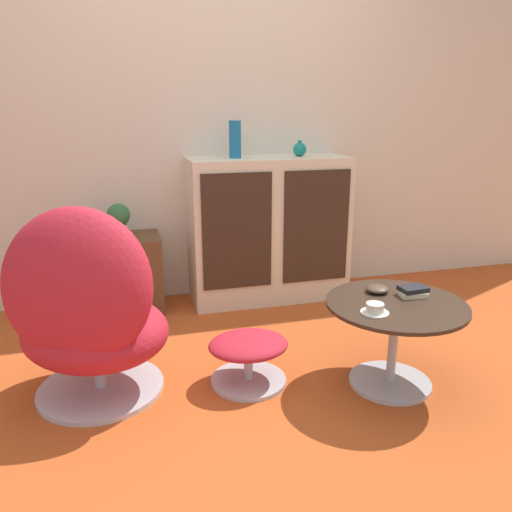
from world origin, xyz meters
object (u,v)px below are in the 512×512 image
at_px(tv_console, 113,275).
at_px(teacup, 375,309).
at_px(potted_plant, 119,218).
at_px(sideboard, 269,229).
at_px(book_stack, 413,291).
at_px(egg_chair, 87,312).
at_px(bowl, 377,289).
at_px(vase_inner_left, 300,149).
at_px(coffee_table, 394,328).
at_px(vase_leftmost, 235,139).
at_px(ottoman, 248,352).

distance_m(tv_console, teacup, 1.83).
distance_m(potted_plant, teacup, 1.79).
bearing_deg(sideboard, book_stack, -73.63).
bearing_deg(egg_chair, bowl, -4.51).
bearing_deg(teacup, vase_inner_left, 84.54).
height_order(teacup, bowl, teacup).
distance_m(egg_chair, book_stack, 1.54).
bearing_deg(egg_chair, potted_plant, 81.43).
xyz_separation_m(coffee_table, book_stack, (0.12, 0.06, 0.16)).
bearing_deg(egg_chair, sideboard, 41.91).
height_order(egg_chair, vase_inner_left, vase_inner_left).
xyz_separation_m(potted_plant, book_stack, (1.37, -1.27, -0.17)).
bearing_deg(teacup, sideboard, 93.46).
height_order(teacup, book_stack, same).
bearing_deg(coffee_table, teacup, -151.62).
height_order(vase_leftmost, vase_inner_left, vase_leftmost).
bearing_deg(egg_chair, ottoman, -4.31).
distance_m(vase_leftmost, vase_inner_left, 0.45).
relative_size(egg_chair, book_stack, 6.84).
bearing_deg(book_stack, sideboard, 106.37).
bearing_deg(egg_chair, book_stack, -7.42).
distance_m(coffee_table, book_stack, 0.21).
bearing_deg(vase_inner_left, ottoman, -120.30).
distance_m(ottoman, potted_plant, 1.35).
relative_size(ottoman, book_stack, 2.85).
relative_size(coffee_table, vase_leftmost, 2.77).
xyz_separation_m(book_stack, bowl, (-0.14, 0.09, -0.01)).
xyz_separation_m(sideboard, book_stack, (0.37, -1.24, -0.04)).
xyz_separation_m(egg_chair, teacup, (1.25, -0.34, 0.02)).
bearing_deg(coffee_table, book_stack, 25.62).
bearing_deg(potted_plant, tv_console, -179.55).
relative_size(coffee_table, potted_plant, 3.01).
distance_m(ottoman, bowl, 0.71).
bearing_deg(ottoman, vase_inner_left, 59.70).
bearing_deg(vase_inner_left, egg_chair, -142.79).
xyz_separation_m(tv_console, egg_chair, (-0.10, -1.07, 0.18)).
bearing_deg(vase_inner_left, tv_console, 179.01).
xyz_separation_m(egg_chair, vase_inner_left, (1.38, 1.05, 0.61)).
height_order(coffee_table, bowl, bowl).
distance_m(sideboard, ottoman, 1.23).
xyz_separation_m(sideboard, vase_inner_left, (0.22, 0.00, 0.54)).
bearing_deg(ottoman, potted_plant, 117.02).
bearing_deg(vase_leftmost, potted_plant, 178.31).
height_order(coffee_table, teacup, teacup).
bearing_deg(bowl, egg_chair, 175.49).
relative_size(tv_console, ottoman, 1.59).
bearing_deg(bowl, sideboard, 100.88).
distance_m(tv_console, bowl, 1.76).
bearing_deg(teacup, potted_plant, 127.52).
relative_size(ottoman, coffee_table, 0.59).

